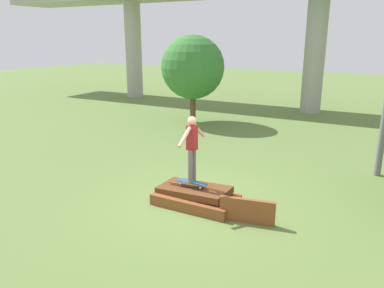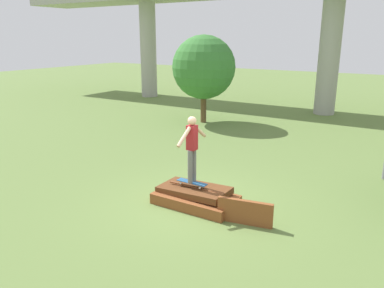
{
  "view_description": "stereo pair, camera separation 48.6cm",
  "coord_description": "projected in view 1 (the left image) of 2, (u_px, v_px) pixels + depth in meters",
  "views": [
    {
      "loc": [
        4.04,
        -7.67,
        4.07
      ],
      "look_at": [
        -0.13,
        0.04,
        1.56
      ],
      "focal_mm": 35.0,
      "sensor_mm": 36.0,
      "label": 1
    },
    {
      "loc": [
        4.46,
        -7.42,
        4.07
      ],
      "look_at": [
        -0.13,
        0.04,
        1.56
      ],
      "focal_mm": 35.0,
      "sensor_mm": 36.0,
      "label": 2
    }
  ],
  "objects": [
    {
      "name": "skateboard",
      "position": [
        192.0,
        182.0,
        9.39
      ],
      "size": [
        0.82,
        0.23,
        0.09
      ],
      "color": "#23517F",
      "rests_on": "scrap_pile"
    },
    {
      "name": "tree_behind_left",
      "position": [
        193.0,
        67.0,
        17.89
      ],
      "size": [
        3.04,
        3.04,
        4.2
      ],
      "color": "brown",
      "rests_on": "ground_plane"
    },
    {
      "name": "scrap_plank_loose",
      "position": [
        247.0,
        211.0,
        8.46
      ],
      "size": [
        1.25,
        0.33,
        0.57
      ],
      "color": "brown",
      "rests_on": "ground_plane"
    },
    {
      "name": "skater",
      "position": [
        192.0,
        145.0,
        9.11
      ],
      "size": [
        0.23,
        1.22,
        1.68
      ],
      "color": "slate",
      "rests_on": "skateboard"
    },
    {
      "name": "ground_plane",
      "position": [
        196.0,
        204.0,
        9.45
      ],
      "size": [
        80.0,
        80.0,
        0.0
      ],
      "primitive_type": "plane",
      "color": "olive"
    },
    {
      "name": "scrap_pile",
      "position": [
        195.0,
        197.0,
        9.42
      ],
      "size": [
        2.04,
        1.13,
        0.48
      ],
      "color": "brown",
      "rests_on": "ground_plane"
    }
  ]
}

